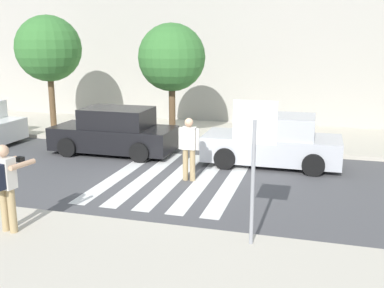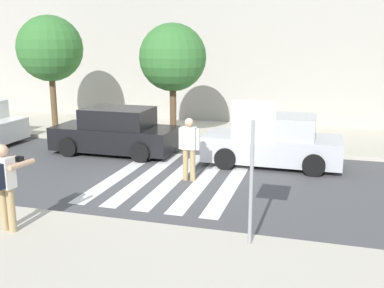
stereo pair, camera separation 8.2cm
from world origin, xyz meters
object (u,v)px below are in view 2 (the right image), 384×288
Objects in this scene: pedestrian_crossing at (189,146)px; street_tree_center at (173,58)px; parked_car_black at (116,132)px; parked_car_silver at (274,142)px; stop_sign at (253,141)px; photographer_with_backpack at (4,181)px; street_tree_west at (50,49)px.

pedestrian_crossing is 5.09m from street_tree_center.
parked_car_silver is at bearing 0.00° from parked_car_black.
stop_sign is 9.00m from street_tree_center.
parked_car_black is 5.26m from parked_car_silver.
stop_sign is at bearing -47.11° from parked_car_black.
stop_sign is 4.73m from photographer_with_backpack.
parked_car_silver is at bearing -27.46° from street_tree_center.
stop_sign reaches higher than photographer_with_backpack.
street_tree_west is at bearing 149.01° from parked_car_black.
stop_sign reaches higher than parked_car_silver.
parked_car_black is 0.90× the size of street_tree_west.
parked_car_silver is (-0.23, 5.90, -1.33)m from stop_sign.
pedestrian_crossing is at bearing 121.31° from stop_sign.
street_tree_center reaches higher than photographer_with_backpack.
stop_sign is 0.62× the size of street_tree_center.
parked_car_black is 3.41m from street_tree_center.
photographer_with_backpack is at bearing -123.11° from parked_car_silver.
pedestrian_crossing is 0.41× the size of street_tree_center.
stop_sign is 1.52× the size of pedestrian_crossing.
parked_car_black and parked_car_silver have the same top height.
pedestrian_crossing reaches higher than parked_car_black.
street_tree_center is at bearing -2.99° from street_tree_west.
pedestrian_crossing is at bearing -132.75° from parked_car_silver.
street_tree_center is at bearing 113.87° from pedestrian_crossing.
pedestrian_crossing is at bearing -32.49° from street_tree_west.
street_tree_west reaches higher than parked_car_black.
photographer_with_backpack reaches higher than parked_car_silver.
parked_car_silver is (4.35, 6.68, -0.44)m from photographer_with_backpack.
photographer_with_backpack is 0.42× the size of parked_car_silver.
photographer_with_backpack is at bearing -93.02° from street_tree_center.
street_tree_center reaches higher than pedestrian_crossing.
photographer_with_backpack is 5.05m from pedestrian_crossing.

